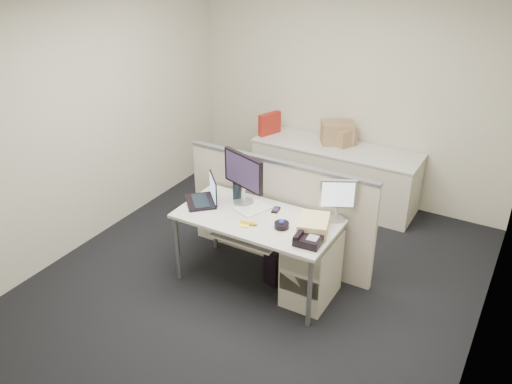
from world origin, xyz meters
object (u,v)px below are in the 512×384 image
Objects in this scene: laptop at (200,190)px; desk_phone at (308,241)px; monitor_main at (244,179)px; desk at (257,224)px.

desk_phone is (1.22, -0.16, -0.10)m from laptop.
laptop is (-0.37, -0.20, -0.13)m from monitor_main.
desk_phone is at bearing 39.07° from laptop.
monitor_main is at bearing 144.25° from desk.
desk_phone is at bearing -3.91° from monitor_main.
monitor_main is at bearing 152.92° from desk_phone.
laptop is at bearing -178.15° from desk.
laptop is (-0.62, -0.02, 0.20)m from desk.
laptop is 1.59× the size of desk_phone.
monitor_main reaches higher than laptop.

